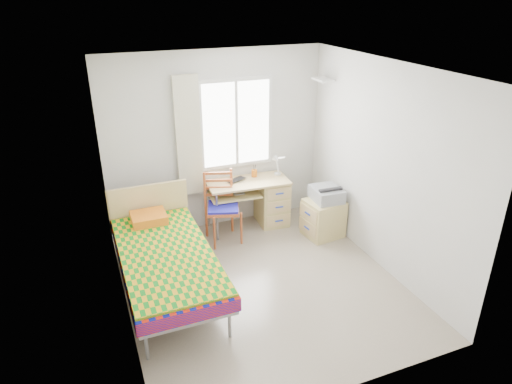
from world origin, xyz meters
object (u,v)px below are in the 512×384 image
desk (267,199)px  chair (222,203)px  cabinet (323,218)px  printer (327,194)px  bed (165,255)px

desk → chair: (-0.78, -0.21, 0.16)m
chair → cabinet: chair is taller
cabinet → desk: bearing=125.3°
desk → printer: bearing=-40.8°
bed → cabinet: 2.43m
printer → cabinet: bearing=-146.2°
chair → printer: bearing=1.0°
cabinet → printer: 0.38m
chair → cabinet: bearing=-0.5°
desk → chair: bearing=-161.3°
bed → desk: size_ratio=1.81×
desk → printer: (0.64, -0.63, 0.24)m
bed → chair: (1.00, 0.90, 0.10)m
chair → cabinet: 1.48m
desk → chair: size_ratio=1.21×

